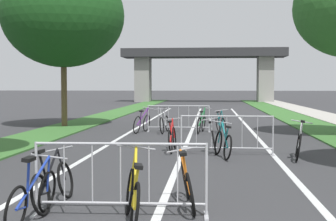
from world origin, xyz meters
name	(u,v)px	position (x,y,z in m)	size (l,w,h in m)	color
grass_verge_left	(105,116)	(-5.40, 23.89, 0.03)	(2.03, 58.40, 0.05)	#386B2D
grass_verge_right	(292,117)	(5.40, 23.89, 0.03)	(2.03, 58.40, 0.05)	#386B2D
sidewalk_path_right	(329,117)	(7.44, 23.89, 0.04)	(2.05, 58.40, 0.08)	#ADA89E
lane_stripe_center	(193,129)	(0.00, 16.89, 0.00)	(0.14, 33.78, 0.01)	silver
lane_stripe_right_lane	(250,129)	(2.41, 16.89, 0.00)	(0.14, 33.78, 0.01)	silver
lane_stripe_left_lane	(137,128)	(-2.41, 16.89, 0.00)	(0.14, 33.78, 0.01)	silver
overpass_bridge	(203,63)	(0.00, 48.26, 4.26)	(17.72, 3.88, 5.81)	#2D2D30
tree_left_pine_far	(63,15)	(-5.70, 17.16, 4.91)	(5.35, 5.35, 7.19)	brown
crowd_barrier_nearest	(121,179)	(-0.52, 3.62, 0.52)	(2.50, 0.53, 1.05)	#ADADB2
crowd_barrier_second	(227,135)	(1.18, 9.57, 0.52)	(2.49, 0.44, 1.05)	#ADADB2
crowd_barrier_third	(179,119)	(-0.51, 15.53, 0.52)	(2.50, 0.55, 1.05)	#ADADB2
bicycle_teal_0	(223,144)	(1.07, 9.09, 0.36)	(0.53, 1.62, 0.92)	black
bicycle_silver_1	(213,139)	(0.83, 10.04, 0.37)	(0.48, 1.76, 0.94)	black
bicycle_red_2	(172,138)	(-0.31, 10.08, 0.37)	(0.50, 1.65, 0.92)	black
bicycle_yellow_3	(133,196)	(-0.29, 3.23, 0.38)	(0.54, 1.64, 1.03)	black
bicycle_orange_4	(187,184)	(0.40, 4.17, 0.35)	(0.54, 1.63, 0.89)	black
bicycle_blue_5	(33,196)	(-1.64, 3.19, 0.36)	(0.55, 1.64, 0.94)	black
bicycle_black_6	(53,184)	(-1.65, 4.03, 0.35)	(0.51, 1.66, 0.91)	black
bicycle_purple_7	(142,123)	(-1.91, 15.04, 0.38)	(0.67, 1.64, 0.99)	black
bicycle_green_8	(201,123)	(0.41, 15.14, 0.37)	(0.56, 1.66, 1.00)	black
bicycle_white_9	(299,144)	(2.96, 9.00, 0.38)	(0.64, 1.65, 1.00)	black
bicycle_teal_10	(221,124)	(1.15, 15.06, 0.37)	(0.51, 1.69, 0.96)	black
bicycle_silver_11	(164,123)	(-1.03, 15.07, 0.38)	(0.50, 1.68, 0.99)	black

